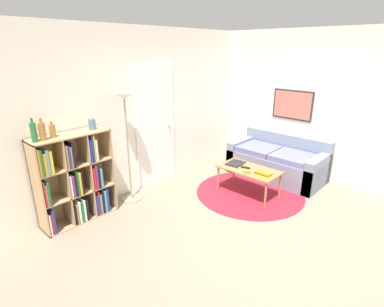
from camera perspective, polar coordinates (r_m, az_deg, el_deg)
ground_plane at (r=4.06m, az=15.81°, el=-15.41°), size 14.00×14.00×0.00m
wall_back at (r=5.04m, az=-8.53°, el=7.99°), size 7.41×0.11×2.60m
wall_right at (r=5.99m, az=16.66°, el=9.31°), size 0.08×5.45×2.60m
rug at (r=5.10m, az=10.90°, el=-7.32°), size 1.76×1.76×0.01m
bookshelf at (r=4.34m, az=-21.44°, el=-4.96°), size 1.01×0.34×1.23m
floor_lamp at (r=4.48m, az=-12.51°, el=6.41°), size 0.31×0.31×1.68m
couch at (r=5.78m, az=16.05°, el=-1.48°), size 0.84×1.68×0.75m
coffee_table at (r=4.90m, az=10.78°, el=-3.39°), size 0.52×0.97×0.45m
laptop at (r=5.05m, az=8.29°, el=-1.84°), size 0.33×0.26×0.02m
bowl at (r=4.72m, az=10.45°, el=-3.40°), size 0.11×0.11×0.04m
book_stack_on_table at (r=4.67m, az=13.51°, el=-3.75°), size 0.14×0.25×0.06m
remote at (r=4.90m, az=10.14°, el=-2.64°), size 0.07×0.16×0.02m
bottle_left at (r=3.94m, az=-27.94°, el=3.63°), size 0.07×0.07×0.29m
bottle_middle at (r=3.97m, az=-26.63°, el=3.82°), size 0.08×0.08×0.27m
bottle_right at (r=4.05m, az=-25.04°, el=3.95°), size 0.07×0.07×0.20m
vase_on_shelf at (r=4.26m, az=-18.51°, el=5.33°), size 0.09×0.09×0.15m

